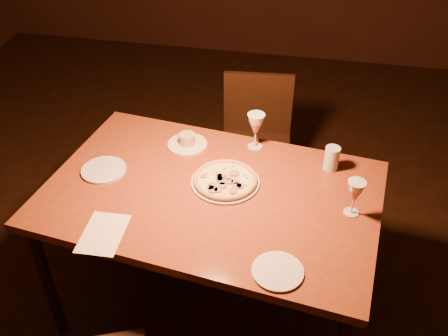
# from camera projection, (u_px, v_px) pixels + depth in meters

# --- Properties ---
(dining_table) EXTENTS (1.59, 1.13, 0.79)m
(dining_table) POSITION_uv_depth(u_px,v_px,m) (211.00, 203.00, 2.28)
(dining_table) COLOR brown
(dining_table) RESTS_ON floor
(chair_far) EXTENTS (0.46, 0.46, 0.88)m
(chair_far) POSITION_uv_depth(u_px,v_px,m) (256.00, 139.00, 3.09)
(chair_far) COLOR black
(chair_far) RESTS_ON floor
(pizza_plate) EXTENTS (0.31, 0.31, 0.03)m
(pizza_plate) POSITION_uv_depth(u_px,v_px,m) (225.00, 180.00, 2.27)
(pizza_plate) COLOR silver
(pizza_plate) RESTS_ON dining_table
(ramekin_saucer) EXTENTS (0.20, 0.20, 0.06)m
(ramekin_saucer) POSITION_uv_depth(u_px,v_px,m) (187.00, 142.00, 2.51)
(ramekin_saucer) COLOR silver
(ramekin_saucer) RESTS_ON dining_table
(wine_glass_far) EXTENTS (0.09, 0.09, 0.19)m
(wine_glass_far) POSITION_uv_depth(u_px,v_px,m) (256.00, 131.00, 2.45)
(wine_glass_far) COLOR #C85553
(wine_glass_far) RESTS_ON dining_table
(wine_glass_right) EXTENTS (0.08, 0.08, 0.17)m
(wine_glass_right) POSITION_uv_depth(u_px,v_px,m) (354.00, 198.00, 2.07)
(wine_glass_right) COLOR #C85553
(wine_glass_right) RESTS_ON dining_table
(water_tumbler) EXTENTS (0.07, 0.07, 0.12)m
(water_tumbler) POSITION_uv_depth(u_px,v_px,m) (332.00, 158.00, 2.33)
(water_tumbler) COLOR silver
(water_tumbler) RESTS_ON dining_table
(side_plate_left) EXTENTS (0.21, 0.21, 0.01)m
(side_plate_left) POSITION_uv_depth(u_px,v_px,m) (104.00, 170.00, 2.35)
(side_plate_left) COLOR silver
(side_plate_left) RESTS_ON dining_table
(side_plate_near) EXTENTS (0.20, 0.20, 0.01)m
(side_plate_near) POSITION_uv_depth(u_px,v_px,m) (278.00, 271.00, 1.86)
(side_plate_near) COLOR silver
(side_plate_near) RESTS_ON dining_table
(menu_card) EXTENTS (0.17, 0.25, 0.00)m
(menu_card) POSITION_uv_depth(u_px,v_px,m) (103.00, 233.00, 2.02)
(menu_card) COLOR white
(menu_card) RESTS_ON dining_table
(pendant_light) EXTENTS (0.12, 0.12, 0.12)m
(pendant_light) POSITION_uv_depth(u_px,v_px,m) (207.00, 13.00, 1.74)
(pendant_light) COLOR #FC8846
(pendant_light) RESTS_ON ceiling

